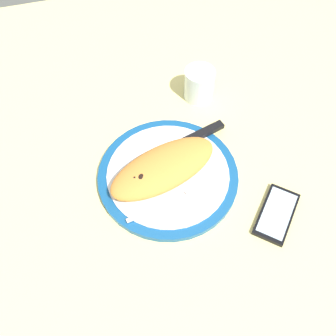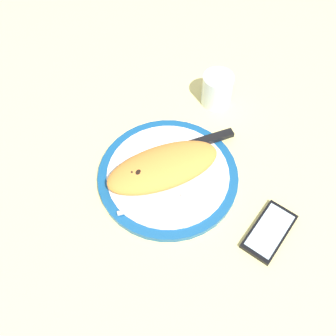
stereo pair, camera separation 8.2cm
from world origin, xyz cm
name	(u,v)px [view 1 (the left image)]	position (x,y,z in cm)	size (l,w,h in cm)	color
ground_plane	(168,181)	(0.00, 0.00, -1.50)	(150.00, 150.00, 3.00)	#E5D684
plate	(168,175)	(0.00, 0.00, 0.83)	(31.04, 31.04, 1.72)	navy
calzone	(163,167)	(-1.04, 0.21, 4.22)	(27.10, 17.66, 5.00)	orange
fork	(173,202)	(-0.88, -7.24, 1.92)	(17.70, 4.47, 0.40)	silver
knife	(192,139)	(7.82, 7.24, 2.22)	(24.13, 8.30, 1.20)	silver
smartphone	(277,214)	(19.24, -15.18, 0.56)	(13.45, 13.88, 1.16)	black
water_glass	(199,86)	(14.27, 21.85, 3.61)	(7.50, 7.50, 8.24)	silver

